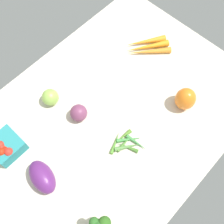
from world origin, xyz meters
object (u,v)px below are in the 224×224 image
(okra_pile, at_px, (127,143))
(red_onion_near_basket, at_px, (79,113))
(berry_basket, at_px, (6,147))
(heirloom_tomato_green, at_px, (50,97))
(bell_pepper_orange, at_px, (185,99))
(carrot_bunch, at_px, (147,46))
(eggplant, at_px, (42,176))

(okra_pile, xyz_separation_m, red_onion_near_basket, (-0.04, 0.19, 0.02))
(okra_pile, relative_size, berry_basket, 1.23)
(heirloom_tomato_green, height_order, bell_pepper_orange, bell_pepper_orange)
(red_onion_near_basket, relative_size, carrot_bunch, 0.34)
(bell_pepper_orange, bearing_deg, carrot_bunch, 68.05)
(heirloom_tomato_green, relative_size, bell_pepper_orange, 0.65)
(okra_pile, bearing_deg, red_onion_near_basket, 102.01)
(okra_pile, relative_size, bell_pepper_orange, 1.30)
(heirloom_tomato_green, bearing_deg, carrot_bunch, -13.23)
(eggplant, bearing_deg, red_onion_near_basket, -60.81)
(eggplant, bearing_deg, berry_basket, 17.44)
(heirloom_tomato_green, distance_m, bell_pepper_orange, 0.49)
(heirloom_tomato_green, xyz_separation_m, berry_basket, (-0.23, -0.03, -0.00))
(red_onion_near_basket, distance_m, carrot_bunch, 0.40)
(okra_pile, bearing_deg, eggplant, 157.01)
(carrot_bunch, bearing_deg, okra_pile, -149.22)
(eggplant, bearing_deg, heirloom_tomato_green, -35.49)
(okra_pile, relative_size, eggplant, 1.03)
(heirloom_tomato_green, bearing_deg, berry_basket, -171.98)
(okra_pile, distance_m, red_onion_near_basket, 0.20)
(red_onion_near_basket, distance_m, bell_pepper_orange, 0.38)
(red_onion_near_basket, xyz_separation_m, bell_pepper_orange, (0.30, -0.24, 0.02))
(heirloom_tomato_green, distance_m, okra_pile, 0.32)
(red_onion_near_basket, xyz_separation_m, eggplant, (-0.24, -0.08, 0.00))
(red_onion_near_basket, xyz_separation_m, carrot_bunch, (0.40, 0.02, -0.02))
(carrot_bunch, bearing_deg, eggplant, -171.42)
(heirloom_tomato_green, height_order, carrot_bunch, heirloom_tomato_green)
(carrot_bunch, bearing_deg, bell_pepper_orange, -111.95)
(okra_pile, distance_m, eggplant, 0.30)
(berry_basket, distance_m, red_onion_near_basket, 0.27)
(berry_basket, bearing_deg, heirloom_tomato_green, 8.02)
(berry_basket, bearing_deg, red_onion_near_basket, -19.14)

